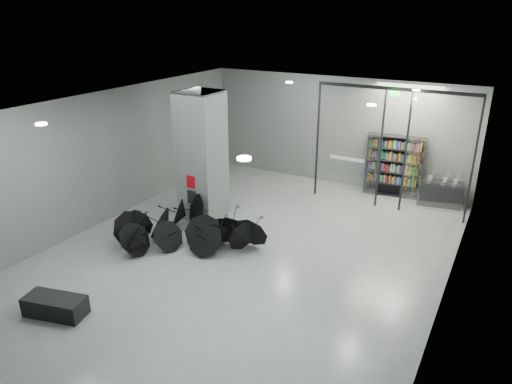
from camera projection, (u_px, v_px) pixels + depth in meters
The scene contains 10 objects.
room at pixel (237, 159), 11.43m from camera, with size 14.00×14.02×4.01m.
column at pixel (202, 156), 14.50m from camera, with size 1.20×1.20×4.00m, color slate.
fire_cabinet at pixel (191, 182), 14.23m from camera, with size 0.28×0.04×0.38m, color #A50A07.
info_panel at pixel (192, 197), 14.42m from camera, with size 0.30×0.03×0.42m, color black.
exit_sign at pixel (394, 94), 14.28m from camera, with size 0.30×0.06×0.15m, color #0CE533.
glass_partition at pixel (390, 145), 15.05m from camera, with size 5.06×0.08×4.00m.
bench at pixel (55, 306), 10.23m from camera, with size 1.34×0.57×0.43m, color black.
bookshelf at pixel (394, 166), 16.50m from camera, with size 1.98×0.40×2.17m, color black, non-canonical shape.
shop_counter at pixel (440, 194), 15.86m from camera, with size 1.41×0.56×0.84m, color black.
umbrella_cluster at pixel (187, 234), 13.29m from camera, with size 4.33×3.49×1.29m.
Camera 1 is at (5.76, -9.31, 6.26)m, focal length 32.98 mm.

